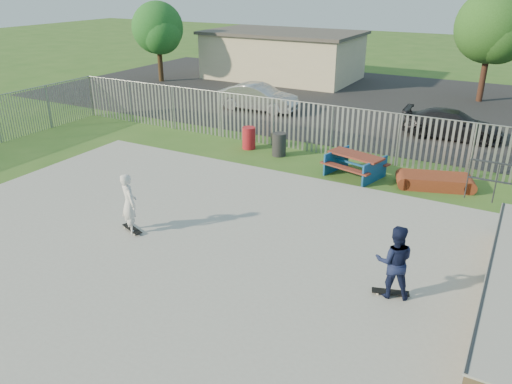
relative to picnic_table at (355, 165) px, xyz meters
The scene contains 17 objects.
ground 7.69m from the picnic_table, 109.75° to the right, with size 120.00×120.00×0.00m, color #346121.
concrete_slab 7.69m from the picnic_table, 109.75° to the right, with size 15.00×12.00×0.15m, color #9C9C97.
fence 3.14m from the picnic_table, 121.11° to the right, with size 26.04×16.02×2.00m.
picnic_table is the anchor object (origin of this frame).
funbox 2.74m from the picnic_table, ahead, with size 2.33×1.66×0.42m.
trash_bin_red 4.94m from the picnic_table, 169.55° to the left, with size 0.55×0.55×0.91m, color #A31922.
trash_bin_grey 3.44m from the picnic_table, 168.27° to the left, with size 0.55×0.55×0.92m, color #272729.
parking_lot 12.06m from the picnic_table, 102.44° to the left, with size 40.00×18.00×0.02m, color black.
car_silver 10.13m from the picnic_table, 138.50° to the left, with size 1.48×4.25×1.40m, color #B2B2B7.
car_dark 6.84m from the picnic_table, 70.77° to the left, with size 1.71×4.21×1.22m, color black.
building 19.04m from the picnic_table, 123.90° to the left, with size 10.40×6.40×3.20m.
tree_left 20.65m from the picnic_table, 148.26° to the left, with size 3.37×3.37×5.20m.
tree_mid 15.41m from the picnic_table, 80.44° to the left, with size 3.94×3.94×6.08m.
skateboard_a 7.54m from the picnic_table, 65.56° to the right, with size 0.82×0.43×0.08m.
skateboard_b 8.28m from the picnic_table, 118.06° to the right, with size 0.82×0.46×0.08m.
skater_navy 7.56m from the picnic_table, 65.56° to the right, with size 0.81×0.63×1.67m, color #13193B.
skater_white 8.30m from the picnic_table, 118.06° to the right, with size 0.61×0.40×1.67m, color silver.
Camera 1 is at (7.55, -9.08, 6.55)m, focal length 35.00 mm.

